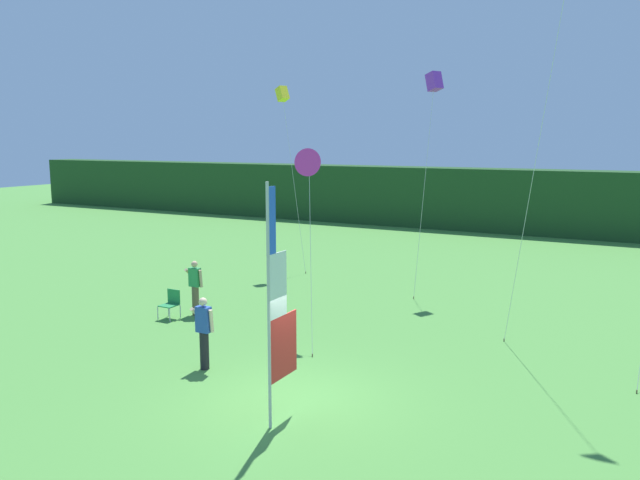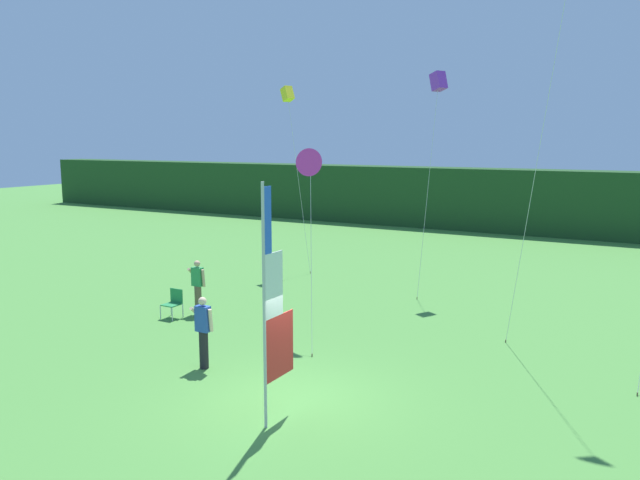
# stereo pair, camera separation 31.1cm
# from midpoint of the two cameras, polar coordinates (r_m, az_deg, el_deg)

# --- Properties ---
(ground_plane) EXTENTS (120.00, 120.00, 0.00)m
(ground_plane) POSITION_cam_midpoint_polar(r_m,az_deg,el_deg) (13.82, -3.23, -14.37)
(ground_plane) COLOR #478438
(distant_treeline) EXTENTS (80.00, 2.40, 3.75)m
(distant_treeline) POSITION_cam_midpoint_polar(r_m,az_deg,el_deg) (39.05, 18.36, 3.30)
(distant_treeline) COLOR #1E421E
(distant_treeline) RESTS_ON ground
(banner_flag) EXTENTS (0.06, 1.03, 4.74)m
(banner_flag) POSITION_cam_midpoint_polar(r_m,az_deg,el_deg) (12.17, -4.62, -6.31)
(banner_flag) COLOR #B7B7BC
(banner_flag) RESTS_ON ground
(person_near_banner) EXTENTS (0.55, 0.48, 1.74)m
(person_near_banner) POSITION_cam_midpoint_polar(r_m,az_deg,el_deg) (20.31, -11.63, -4.10)
(person_near_banner) COLOR brown
(person_near_banner) RESTS_ON ground
(person_mid_field) EXTENTS (0.55, 0.48, 1.77)m
(person_mid_field) POSITION_cam_midpoint_polar(r_m,az_deg,el_deg) (15.57, -10.99, -8.06)
(person_mid_field) COLOR black
(person_mid_field) RESTS_ON ground
(folding_chair) EXTENTS (0.51, 0.51, 0.89)m
(folding_chair) POSITION_cam_midpoint_polar(r_m,az_deg,el_deg) (20.19, -13.72, -5.47)
(folding_chair) COLOR #BCBCC1
(folding_chair) RESTS_ON ground
(kite_magenta_delta_1) EXTENTS (1.62, 2.24, 5.25)m
(kite_magenta_delta_1) POSITION_cam_midpoint_polar(r_m,az_deg,el_deg) (17.77, -1.49, 6.95)
(kite_magenta_delta_1) COLOR brown
(kite_magenta_delta_1) RESTS_ON ground
(kite_yellow_box_2) EXTENTS (1.65, 0.69, 7.66)m
(kite_yellow_box_2) POSITION_cam_midpoint_polar(r_m,az_deg,el_deg) (26.66, -3.74, 12.90)
(kite_yellow_box_2) COLOR brown
(kite_yellow_box_2) RESTS_ON ground
(kite_purple_box_3) EXTENTS (0.69, 1.82, 7.84)m
(kite_purple_box_3) POSITION_cam_midpoint_polar(r_m,az_deg,el_deg) (23.09, 9.87, 13.79)
(kite_purple_box_3) COLOR brown
(kite_purple_box_3) RESTS_ON ground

